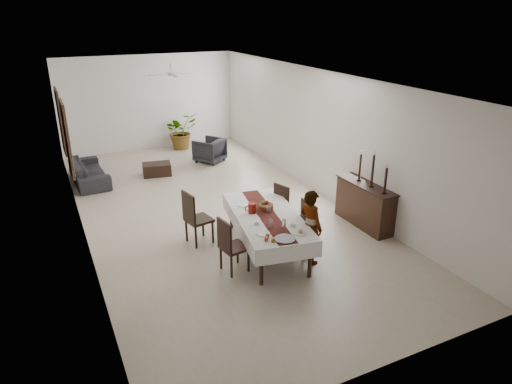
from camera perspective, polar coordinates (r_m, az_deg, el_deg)
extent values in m
cube|color=#BFB098|center=(11.27, -5.37, -2.19)|extent=(6.00, 12.00, 0.00)
cube|color=white|center=(10.39, -6.00, 14.14)|extent=(6.00, 12.00, 0.02)
cube|color=silver|center=(16.34, -13.19, 10.82)|extent=(6.00, 0.02, 3.20)
cube|color=silver|center=(5.90, 15.52, -9.38)|extent=(6.00, 0.02, 3.20)
cube|color=silver|center=(10.14, -21.76, 3.21)|extent=(0.02, 12.00, 3.20)
cube|color=silver|center=(12.04, 7.93, 7.35)|extent=(0.02, 12.00, 3.20)
cube|color=black|center=(9.07, 1.35, -3.05)|extent=(1.46, 2.65, 0.05)
cylinder|color=black|center=(8.13, 0.68, -9.33)|extent=(0.08, 0.08, 0.73)
cylinder|color=black|center=(8.40, 6.76, -8.39)|extent=(0.08, 0.08, 0.73)
cylinder|color=black|center=(10.18, -3.11, -2.62)|extent=(0.08, 0.08, 0.73)
cylinder|color=black|center=(10.39, 1.84, -2.05)|extent=(0.08, 0.08, 0.73)
cube|color=silver|center=(9.06, 1.36, -2.87)|extent=(1.68, 2.87, 0.01)
cube|color=white|center=(8.98, -2.39, -4.18)|extent=(0.48, 2.65, 0.31)
cube|color=silver|center=(9.31, 4.95, -3.28)|extent=(0.48, 2.65, 0.31)
cube|color=white|center=(8.00, 4.18, -7.72)|extent=(1.21, 0.22, 0.31)
cube|color=white|center=(10.30, -0.83, -0.62)|extent=(1.21, 0.22, 0.31)
cube|color=#5C201A|center=(9.06, 1.36, -2.82)|extent=(0.81, 2.63, 0.00)
cylinder|color=maroon|center=(9.08, -0.50, -2.02)|extent=(0.18, 0.18, 0.21)
torus|color=maroon|center=(9.06, -1.04, -2.08)|extent=(0.13, 0.04, 0.13)
cylinder|color=white|center=(8.47, 3.52, -4.03)|extent=(0.07, 0.07, 0.18)
cylinder|color=white|center=(8.50, 1.82, -3.92)|extent=(0.07, 0.07, 0.18)
cylinder|color=white|center=(9.08, 1.58, -2.15)|extent=(0.07, 0.07, 0.18)
cylinder|color=white|center=(8.60, 4.58, -4.08)|extent=(0.09, 0.09, 0.06)
cylinder|color=white|center=(8.61, 4.58, -4.22)|extent=(0.16, 0.16, 0.01)
cylinder|color=white|center=(8.65, 0.08, -3.85)|extent=(0.09, 0.09, 0.06)
cylinder|color=white|center=(8.66, 0.08, -4.00)|extent=(0.16, 0.16, 0.01)
cylinder|color=silver|center=(8.36, 5.52, -5.09)|extent=(0.25, 0.25, 0.02)
sphere|color=tan|center=(8.35, 5.52, -4.92)|extent=(0.09, 0.09, 0.09)
cylinder|color=white|center=(8.30, 0.87, -5.20)|extent=(0.25, 0.25, 0.02)
cylinder|color=white|center=(9.48, -1.59, -1.62)|extent=(0.25, 0.25, 0.02)
cylinder|color=#414146|center=(8.12, 3.63, -5.87)|extent=(0.38, 0.38, 0.02)
cylinder|color=#965A15|center=(8.01, 2.15, -6.01)|extent=(0.07, 0.07, 0.08)
cylinder|color=#943C15|center=(8.04, 1.30, -5.90)|extent=(0.07, 0.07, 0.08)
cylinder|color=#8E4014|center=(8.14, 1.44, -5.53)|extent=(0.07, 0.07, 0.08)
cylinder|color=brown|center=(9.28, 1.20, -1.85)|extent=(0.31, 0.31, 0.10)
sphere|color=maroon|center=(9.27, 1.35, -1.34)|extent=(0.09, 0.09, 0.09)
sphere|color=#4D8126|center=(9.26, 0.90, -1.36)|extent=(0.08, 0.08, 0.08)
cube|color=black|center=(9.11, 5.20, -4.95)|extent=(0.47, 0.47, 0.05)
cylinder|color=black|center=(9.17, 6.77, -6.61)|extent=(0.05, 0.05, 0.46)
cylinder|color=black|center=(9.45, 5.57, -5.64)|extent=(0.05, 0.05, 0.46)
cylinder|color=black|center=(9.00, 4.70, -7.12)|extent=(0.05, 0.05, 0.46)
cylinder|color=black|center=(9.29, 3.55, -6.11)|extent=(0.05, 0.05, 0.46)
cube|color=black|center=(9.07, 6.42, -2.92)|extent=(0.05, 0.46, 0.59)
cube|color=black|center=(9.98, 2.36, -2.53)|extent=(0.55, 0.55, 0.05)
cylinder|color=black|center=(10.09, 3.79, -3.79)|extent=(0.06, 0.06, 0.43)
cylinder|color=black|center=(10.31, 2.31, -3.17)|extent=(0.06, 0.06, 0.43)
cylinder|color=black|center=(9.85, 2.37, -4.43)|extent=(0.06, 0.06, 0.43)
cylinder|color=black|center=(10.07, 0.89, -3.78)|extent=(0.06, 0.06, 0.43)
cube|color=black|center=(9.99, 3.18, -0.63)|extent=(0.18, 0.43, 0.56)
cube|color=black|center=(8.51, -2.72, -6.94)|extent=(0.52, 0.52, 0.05)
cylinder|color=black|center=(8.69, -4.41, -8.24)|extent=(0.05, 0.05, 0.45)
cylinder|color=black|center=(8.42, -3.08, -9.30)|extent=(0.05, 0.05, 0.45)
cylinder|color=black|center=(8.86, -2.32, -7.56)|extent=(0.05, 0.05, 0.45)
cylinder|color=black|center=(8.59, -0.95, -8.57)|extent=(0.05, 0.05, 0.45)
cube|color=black|center=(8.27, -3.98, -5.44)|extent=(0.11, 0.46, 0.58)
cube|color=black|center=(9.56, -7.14, -3.46)|extent=(0.57, 0.57, 0.06)
cylinder|color=black|center=(9.76, -8.69, -4.78)|extent=(0.06, 0.06, 0.49)
cylinder|color=black|center=(9.44, -7.51, -5.68)|extent=(0.06, 0.06, 0.49)
cylinder|color=black|center=(9.93, -6.65, -4.18)|extent=(0.06, 0.06, 0.49)
cylinder|color=black|center=(9.62, -5.43, -5.04)|extent=(0.06, 0.06, 0.49)
cube|color=black|center=(9.33, -8.43, -1.94)|extent=(0.14, 0.49, 0.62)
imported|color=#93969B|center=(8.74, 6.83, -4.33)|extent=(0.47, 0.61, 1.49)
cube|color=black|center=(10.54, 13.39, -1.64)|extent=(0.43, 1.59, 0.96)
cube|color=black|center=(10.36, 13.63, 0.87)|extent=(0.47, 1.66, 0.03)
cylinder|color=black|center=(9.94, 15.73, -0.06)|extent=(0.11, 0.11, 0.03)
cylinder|color=black|center=(9.84, 15.90, 1.47)|extent=(0.05, 0.05, 0.53)
cylinder|color=beige|center=(9.74, 16.09, 3.16)|extent=(0.04, 0.04, 0.09)
cylinder|color=black|center=(10.24, 14.20, 0.75)|extent=(0.11, 0.11, 0.03)
cylinder|color=black|center=(10.12, 14.39, 2.65)|extent=(0.05, 0.05, 0.69)
cylinder|color=white|center=(10.00, 14.59, 4.75)|extent=(0.04, 0.04, 0.09)
cylinder|color=black|center=(10.54, 12.75, 1.50)|extent=(0.11, 0.11, 0.03)
cylinder|color=black|center=(10.44, 12.89, 3.08)|extent=(0.05, 0.05, 0.58)
cylinder|color=white|center=(10.34, 13.04, 4.84)|extent=(0.04, 0.04, 0.09)
imported|color=#29272C|center=(13.76, -20.17, 2.44)|extent=(0.93, 2.17, 0.62)
imported|color=#252428|center=(14.73, -5.83, 5.22)|extent=(1.16, 1.16, 0.77)
cube|color=black|center=(13.82, -12.29, 2.80)|extent=(0.88, 0.66, 0.36)
imported|color=#375923|center=(16.29, -9.36, 7.55)|extent=(1.36, 1.26, 1.25)
cube|color=black|center=(12.26, -22.55, 6.14)|extent=(0.06, 1.05, 1.85)
cube|color=silver|center=(12.27, -22.39, 6.17)|extent=(0.01, 0.90, 1.70)
cube|color=black|center=(14.31, -23.24, 8.11)|extent=(0.06, 1.05, 1.85)
cube|color=silver|center=(14.31, -23.10, 8.13)|extent=(0.01, 0.90, 1.70)
cylinder|color=white|center=(13.24, -10.63, 15.12)|extent=(0.04, 0.04, 0.20)
cylinder|color=beige|center=(13.27, -10.57, 14.26)|extent=(0.16, 0.16, 0.08)
cube|color=white|center=(13.60, -10.99, 14.41)|extent=(0.10, 0.55, 0.01)
cube|color=silver|center=(12.93, -10.13, 14.10)|extent=(0.10, 0.55, 0.01)
cube|color=white|center=(13.36, -9.08, 14.41)|extent=(0.55, 0.10, 0.01)
cube|color=silver|center=(13.18, -12.08, 14.10)|extent=(0.55, 0.10, 0.01)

